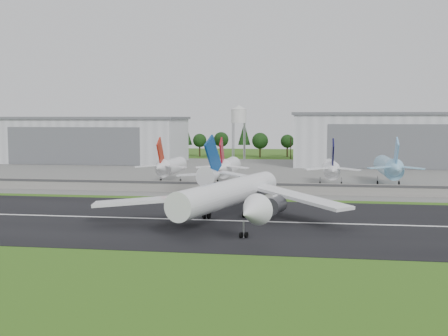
% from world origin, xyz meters
% --- Properties ---
extents(ground, '(600.00, 600.00, 0.00)m').
position_xyz_m(ground, '(0.00, 0.00, 0.00)').
color(ground, '#375B15').
rests_on(ground, ground).
extents(runway, '(320.00, 60.00, 0.10)m').
position_xyz_m(runway, '(0.00, 10.00, 0.05)').
color(runway, black).
rests_on(runway, ground).
extents(runway_centerline, '(220.00, 1.00, 0.02)m').
position_xyz_m(runway_centerline, '(0.00, 10.00, 0.11)').
color(runway_centerline, white).
rests_on(runway_centerline, runway).
extents(apron, '(320.00, 150.00, 0.10)m').
position_xyz_m(apron, '(0.00, 120.00, 0.05)').
color(apron, slate).
rests_on(apron, ground).
extents(blast_fence, '(240.00, 0.61, 3.50)m').
position_xyz_m(blast_fence, '(0.00, 54.99, 1.81)').
color(blast_fence, gray).
rests_on(blast_fence, ground).
extents(hangar_west, '(97.00, 44.00, 23.20)m').
position_xyz_m(hangar_west, '(-80.00, 164.92, 11.63)').
color(hangar_west, silver).
rests_on(hangar_west, ground).
extents(hangar_east, '(102.00, 47.00, 25.20)m').
position_xyz_m(hangar_east, '(75.00, 164.92, 12.63)').
color(hangar_east, silver).
rests_on(hangar_east, ground).
extents(water_tower, '(8.40, 8.40, 29.40)m').
position_xyz_m(water_tower, '(-5.00, 185.00, 24.55)').
color(water_tower, '#99999E').
rests_on(water_tower, ground).
extents(utility_poles, '(230.00, 3.00, 12.00)m').
position_xyz_m(utility_poles, '(0.00, 200.00, 0.00)').
color(utility_poles, black).
rests_on(utility_poles, ground).
extents(treeline, '(320.00, 16.00, 22.00)m').
position_xyz_m(treeline, '(0.00, 215.00, 0.00)').
color(treeline, black).
rests_on(treeline, ground).
extents(main_airliner, '(54.72, 58.03, 18.17)m').
position_xyz_m(main_airliner, '(14.69, 9.58, 4.89)').
color(main_airliner, white).
rests_on(main_airliner, runway).
extents(parked_jet_red_a, '(7.36, 31.29, 16.49)m').
position_xyz_m(parked_jet_red_a, '(-15.52, 76.53, 6.00)').
color(parked_jet_red_a, white).
rests_on(parked_jet_red_a, ground).
extents(parked_jet_red_b, '(7.36, 31.29, 16.57)m').
position_xyz_m(parked_jet_red_b, '(4.55, 76.55, 6.08)').
color(parked_jet_red_b, white).
rests_on(parked_jet_red_b, ground).
extents(parked_jet_navy, '(7.36, 31.29, 16.39)m').
position_xyz_m(parked_jet_navy, '(39.18, 76.51, 5.91)').
color(parked_jet_navy, white).
rests_on(parked_jet_navy, ground).
extents(parked_jet_skyblue, '(7.36, 37.29, 16.87)m').
position_xyz_m(parked_jet_skyblue, '(58.40, 81.59, 6.31)').
color(parked_jet_skyblue, '#86C4E9').
rests_on(parked_jet_skyblue, ground).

